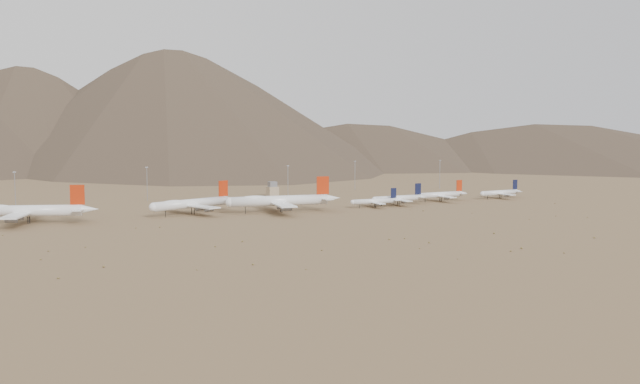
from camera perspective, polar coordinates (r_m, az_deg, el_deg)
name	(u,v)px	position (r m, az deg, el deg)	size (l,w,h in m)	color
ground	(301,216)	(448.72, -1.51, -1.92)	(3000.00, 3000.00, 0.00)	olive
mountain_ridge	(85,71)	(1320.83, -18.31, 9.15)	(4400.00, 1000.00, 300.00)	brown
widebody_west	(27,211)	(444.52, -22.41, -1.38)	(72.05, 57.64, 22.50)	white
widebody_centre	(192,203)	(463.29, -10.22, -0.90)	(64.81, 51.76, 20.16)	white
widebody_east	(280,200)	(464.83, -3.22, -0.68)	(77.20, 60.10, 23.04)	white
narrowbody_a	(376,201)	(496.23, 4.47, -0.74)	(39.35, 28.33, 12.98)	white
narrowbody_b	(399,198)	(511.41, 6.33, -0.50)	(45.45, 32.38, 15.00)	white
narrowbody_c	(441,195)	(540.38, 9.68, -0.21)	(46.85, 33.51, 15.45)	white
narrowbody_d	(501,193)	(571.58, 14.25, -0.05)	(42.63, 30.66, 14.06)	white
control_tower	(272,190)	(569.46, -3.83, 0.16)	(8.00, 8.00, 12.00)	tan
mast_far_west	(15,188)	(524.58, -23.21, 0.27)	(2.00, 0.60, 25.70)	gray
mast_west	(147,182)	(551.86, -13.67, 0.78)	(2.00, 0.60, 25.70)	gray
mast_centre	(288,180)	(558.12, -2.58, 0.98)	(2.00, 0.60, 25.70)	gray
mast_east	(355,174)	(625.83, 2.81, 1.45)	(2.00, 0.60, 25.70)	gray
mast_far_east	(440,173)	(649.47, 9.56, 1.53)	(2.00, 0.60, 25.70)	gray
desert_scrub	(341,241)	(350.20, 1.71, -3.93)	(389.54, 175.30, 0.93)	olive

